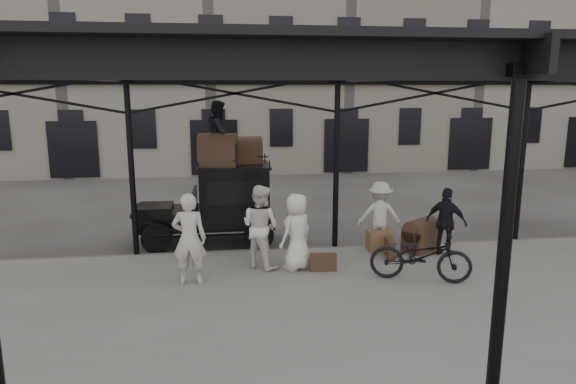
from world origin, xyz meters
The scene contains 18 objects.
ground centered at (0.00, 0.00, 0.00)m, with size 120.00×120.00×0.00m, color #383533.
platform centered at (0.00, -2.00, 0.07)m, with size 28.00×8.00×0.15m, color slate.
canopy centered at (0.00, -1.72, 4.60)m, with size 22.50×9.00×4.74m.
building_frontage centered at (0.00, 18.00, 7.00)m, with size 64.00×8.00×14.00m, color slate.
taxi centered at (-2.87, 3.11, 1.20)m, with size 3.65×1.55×2.18m.
porter_left centered at (-3.56, -0.10, 1.12)m, with size 0.71×0.46×1.93m, color beige.
porter_midleft centered at (-2.02, 0.71, 1.11)m, with size 0.93×0.72×1.91m, color silver.
porter_centre centered at (-1.22, 0.47, 1.02)m, with size 0.85×0.55×1.74m, color silver.
porter_official centered at (2.52, 0.96, 0.99)m, with size 0.98×0.41×1.68m, color black.
porter_right centered at (1.12, 1.80, 1.00)m, with size 1.10×0.63×1.71m, color beige.
bicycle centered at (1.27, -0.58, 0.70)m, with size 0.74×2.11×1.11m, color black.
porter_roof centered at (-2.90, 3.01, 3.02)m, with size 0.82×0.64×1.68m, color black.
steamer_trunk_roof_near centered at (-2.95, 2.86, 2.54)m, with size 0.97×0.59×0.71m, color #4E3424, non-canonical shape.
steamer_trunk_roof_far centered at (-2.20, 3.31, 2.48)m, with size 0.82×0.50×0.60m, color #4E3424, non-canonical shape.
steamer_trunk_platform centered at (2.08, 1.40, 0.49)m, with size 0.93×0.57×0.68m, color #4E3424, non-canonical shape.
wicker_hamper centered at (1.06, 1.56, 0.40)m, with size 0.60×0.45×0.50m, color brown.
suitcase_upright centered at (1.12, 0.94, 0.38)m, with size 0.15×0.60×0.45m, color #4E3424.
suitcase_flat centered at (-0.66, 0.25, 0.35)m, with size 0.60×0.15×0.40m, color #4E3424.
Camera 1 is at (-2.84, -10.49, 4.19)m, focal length 32.00 mm.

